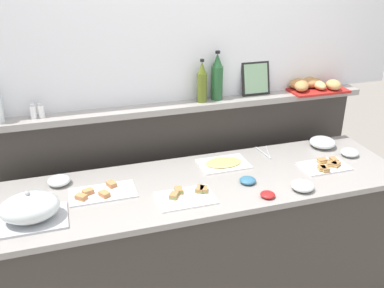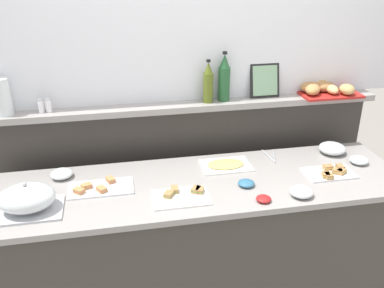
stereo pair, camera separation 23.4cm
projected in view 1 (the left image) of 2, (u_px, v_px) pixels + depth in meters
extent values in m
plane|color=gray|center=(178.00, 248.00, 3.35)|extent=(12.00, 12.00, 0.00)
cube|color=#3D3833|center=(202.00, 249.00, 2.64)|extent=(2.36, 0.65, 0.90)
cube|color=gray|center=(203.00, 185.00, 2.45)|extent=(2.40, 0.69, 0.03)
cube|color=#3D3833|center=(180.00, 186.00, 3.03)|extent=(2.55, 0.08, 1.22)
cube|color=gray|center=(180.00, 105.00, 2.72)|extent=(2.55, 0.22, 0.04)
cube|color=white|center=(186.00, 198.00, 2.27)|extent=(0.31, 0.20, 0.01)
cube|color=#AD7A47|center=(174.00, 197.00, 2.27)|extent=(0.06, 0.07, 0.01)
cube|color=#66994C|center=(174.00, 195.00, 2.26)|extent=(0.06, 0.07, 0.01)
cube|color=#AD7A47|center=(174.00, 194.00, 2.26)|extent=(0.06, 0.07, 0.01)
cube|color=#AD7A47|center=(204.00, 191.00, 2.32)|extent=(0.06, 0.07, 0.01)
cube|color=#66994C|center=(204.00, 189.00, 2.32)|extent=(0.06, 0.07, 0.01)
cube|color=#AD7A47|center=(204.00, 188.00, 2.32)|extent=(0.06, 0.07, 0.01)
cube|color=#AD7A47|center=(179.00, 192.00, 2.31)|extent=(0.05, 0.06, 0.01)
cube|color=#66994C|center=(179.00, 190.00, 2.31)|extent=(0.05, 0.06, 0.01)
cube|color=#AD7A47|center=(179.00, 189.00, 2.31)|extent=(0.05, 0.06, 0.01)
cube|color=#AD7A47|center=(200.00, 191.00, 2.32)|extent=(0.06, 0.07, 0.01)
cube|color=#66994C|center=(200.00, 189.00, 2.32)|extent=(0.06, 0.07, 0.01)
cube|color=#AD7A47|center=(200.00, 188.00, 2.32)|extent=(0.06, 0.07, 0.01)
cube|color=silver|center=(103.00, 193.00, 2.32)|extent=(0.36, 0.19, 0.01)
cube|color=#B7844C|center=(112.00, 185.00, 2.38)|extent=(0.06, 0.07, 0.01)
cube|color=#D1664C|center=(111.00, 184.00, 2.37)|extent=(0.06, 0.07, 0.01)
cube|color=#B7844C|center=(111.00, 183.00, 2.37)|extent=(0.06, 0.07, 0.01)
cube|color=#B7844C|center=(81.00, 198.00, 2.26)|extent=(0.07, 0.07, 0.01)
cube|color=#D1664C|center=(81.00, 197.00, 2.25)|extent=(0.07, 0.07, 0.01)
cube|color=#B7844C|center=(81.00, 195.00, 2.25)|extent=(0.07, 0.07, 0.01)
cube|color=#B7844C|center=(88.00, 193.00, 2.30)|extent=(0.07, 0.06, 0.01)
cube|color=#D1664C|center=(88.00, 192.00, 2.30)|extent=(0.07, 0.06, 0.01)
cube|color=#B7844C|center=(88.00, 190.00, 2.29)|extent=(0.07, 0.06, 0.01)
cube|color=#B7844C|center=(105.00, 195.00, 2.28)|extent=(0.06, 0.07, 0.01)
cube|color=#D1664C|center=(104.00, 194.00, 2.27)|extent=(0.06, 0.07, 0.01)
cube|color=#B7844C|center=(104.00, 193.00, 2.27)|extent=(0.06, 0.07, 0.01)
cube|color=silver|center=(324.00, 166.00, 2.61)|extent=(0.29, 0.18, 0.01)
cube|color=#AD7A47|center=(334.00, 161.00, 2.65)|extent=(0.05, 0.06, 0.01)
cube|color=#E5C666|center=(334.00, 160.00, 2.64)|extent=(0.05, 0.06, 0.01)
cube|color=#AD7A47|center=(334.00, 159.00, 2.64)|extent=(0.05, 0.06, 0.01)
cube|color=#AD7A47|center=(322.00, 162.00, 2.64)|extent=(0.06, 0.04, 0.01)
cube|color=#E5C666|center=(322.00, 161.00, 2.64)|extent=(0.06, 0.04, 0.01)
cube|color=#AD7A47|center=(322.00, 160.00, 2.63)|extent=(0.06, 0.04, 0.01)
cube|color=#AD7A47|center=(336.00, 165.00, 2.60)|extent=(0.07, 0.06, 0.01)
cube|color=#E5C666|center=(336.00, 164.00, 2.59)|extent=(0.07, 0.06, 0.01)
cube|color=#AD7A47|center=(336.00, 163.00, 2.59)|extent=(0.07, 0.06, 0.01)
cube|color=#AD7A47|center=(322.00, 169.00, 2.55)|extent=(0.05, 0.07, 0.01)
cube|color=#E5C666|center=(322.00, 168.00, 2.55)|extent=(0.05, 0.07, 0.01)
cube|color=#AD7A47|center=(322.00, 167.00, 2.54)|extent=(0.05, 0.07, 0.01)
cube|color=#AD7A47|center=(325.00, 170.00, 2.54)|extent=(0.05, 0.06, 0.01)
cube|color=#E5C666|center=(325.00, 169.00, 2.54)|extent=(0.05, 0.06, 0.01)
cube|color=#AD7A47|center=(325.00, 168.00, 2.53)|extent=(0.05, 0.06, 0.01)
cube|color=#AD7A47|center=(332.00, 165.00, 2.60)|extent=(0.07, 0.06, 0.01)
cube|color=#E5C666|center=(332.00, 164.00, 2.59)|extent=(0.07, 0.06, 0.01)
cube|color=#AD7A47|center=(332.00, 163.00, 2.59)|extent=(0.07, 0.06, 0.01)
cube|color=white|center=(223.00, 164.00, 2.64)|extent=(0.30, 0.21, 0.01)
ellipsoid|color=#E5C666|center=(223.00, 162.00, 2.63)|extent=(0.23, 0.14, 0.01)
cube|color=#B7BABF|center=(32.00, 220.00, 2.09)|extent=(0.34, 0.24, 0.01)
ellipsoid|color=silver|center=(30.00, 207.00, 2.05)|extent=(0.29, 0.23, 0.14)
sphere|color=#B7BABF|center=(27.00, 193.00, 2.02)|extent=(0.02, 0.02, 0.02)
ellipsoid|color=silver|center=(323.00, 142.00, 2.86)|extent=(0.17, 0.17, 0.07)
ellipsoid|color=white|center=(322.00, 144.00, 2.87)|extent=(0.14, 0.14, 0.04)
ellipsoid|color=silver|center=(303.00, 186.00, 2.35)|extent=(0.13, 0.13, 0.05)
ellipsoid|color=#599959|center=(302.00, 187.00, 2.35)|extent=(0.10, 0.10, 0.03)
ellipsoid|color=silver|center=(59.00, 180.00, 2.40)|extent=(0.13, 0.13, 0.05)
ellipsoid|color=#E5CC66|center=(59.00, 182.00, 2.41)|extent=(0.10, 0.10, 0.03)
ellipsoid|color=silver|center=(350.00, 152.00, 2.74)|extent=(0.12, 0.12, 0.05)
ellipsoid|color=#F28C4C|center=(349.00, 154.00, 2.75)|extent=(0.09, 0.09, 0.03)
ellipsoid|color=red|center=(268.00, 195.00, 2.29)|extent=(0.08, 0.08, 0.03)
ellipsoid|color=teal|center=(248.00, 180.00, 2.42)|extent=(0.09, 0.09, 0.03)
cylinder|color=#B7BABF|center=(263.00, 153.00, 2.78)|extent=(0.03, 0.18, 0.01)
cylinder|color=#B7BABF|center=(268.00, 152.00, 2.79)|extent=(0.06, 0.17, 0.01)
sphere|color=#B7BABF|center=(270.00, 158.00, 2.71)|extent=(0.01, 0.01, 0.01)
cylinder|color=#23562D|center=(217.00, 83.00, 2.72)|extent=(0.08, 0.08, 0.22)
cone|color=#23562D|center=(218.00, 60.00, 2.66)|extent=(0.06, 0.06, 0.08)
cylinder|color=black|center=(218.00, 52.00, 2.64)|extent=(0.03, 0.03, 0.02)
cylinder|color=#56661E|center=(202.00, 88.00, 2.68)|extent=(0.06, 0.06, 0.19)
cone|color=#56661E|center=(202.00, 67.00, 2.63)|extent=(0.05, 0.05, 0.07)
cylinder|color=black|center=(202.00, 60.00, 2.61)|extent=(0.03, 0.03, 0.02)
cylinder|color=white|center=(33.00, 112.00, 2.44)|extent=(0.03, 0.03, 0.08)
cylinder|color=#B7BABF|center=(32.00, 105.00, 2.42)|extent=(0.03, 0.03, 0.01)
cylinder|color=white|center=(41.00, 111.00, 2.45)|extent=(0.03, 0.03, 0.08)
cylinder|color=#B7BABF|center=(40.00, 104.00, 2.43)|extent=(0.03, 0.03, 0.01)
cube|color=#B2231E|center=(315.00, 89.00, 2.94)|extent=(0.40, 0.26, 0.02)
ellipsoid|color=tan|center=(319.00, 85.00, 2.91)|extent=(0.10, 0.16, 0.06)
ellipsoid|color=#AD7A47|center=(312.00, 83.00, 2.94)|extent=(0.16, 0.13, 0.07)
ellipsoid|color=#B7844C|center=(308.00, 81.00, 2.98)|extent=(0.15, 0.15, 0.07)
ellipsoid|color=tan|center=(334.00, 85.00, 2.89)|extent=(0.12, 0.14, 0.07)
ellipsoid|color=#AD7A47|center=(299.00, 84.00, 2.92)|extent=(0.15, 0.11, 0.07)
ellipsoid|color=#B7844C|center=(301.00, 86.00, 2.87)|extent=(0.16, 0.19, 0.07)
cube|color=black|center=(256.00, 78.00, 2.82)|extent=(0.20, 0.06, 0.22)
cube|color=#8CB78C|center=(256.00, 79.00, 2.81)|extent=(0.17, 0.05, 0.19)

